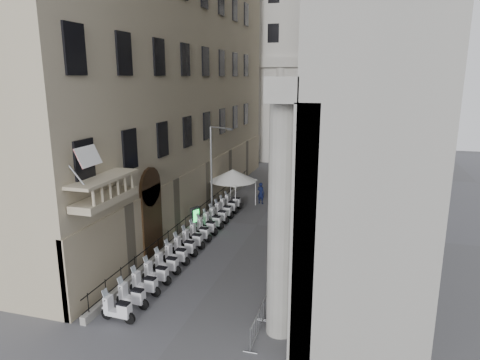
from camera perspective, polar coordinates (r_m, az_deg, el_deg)
The scene contains 35 objects.
far_building at distance 59.02m, azimuth 9.46°, elevation 17.45°, with size 22.00×10.00×30.00m, color beige.
iron_fence at distance 32.52m, azimuth -5.62°, elevation -5.95°, with size 0.30×28.00×1.40m, color black, non-canonical shape.
blue_awning at distance 38.13m, azimuth 10.85°, elevation -3.18°, with size 1.60×3.00×3.00m, color navy, non-canonical shape.
flag at distance 21.92m, azimuth -17.96°, elevation -16.77°, with size 1.00×1.40×8.20m, color #9E0C11, non-canonical shape.
scooter_0 at distance 21.22m, azimuth -15.85°, elevation -17.69°, with size 0.56×1.40×1.50m, color white, non-canonical shape.
scooter_1 at distance 22.15m, azimuth -14.06°, elevation -16.15°, with size 0.56×1.40×1.50m, color white, non-canonical shape.
scooter_2 at distance 23.11m, azimuth -12.45°, elevation -14.73°, with size 0.56×1.40×1.50m, color white, non-canonical shape.
scooter_3 at distance 24.10m, azimuth -10.98°, elevation -13.41°, with size 0.56×1.40×1.50m, color white, non-canonical shape.
scooter_4 at distance 25.12m, azimuth -9.65°, elevation -12.18°, with size 0.56×1.40×1.50m, color white, non-canonical shape.
scooter_5 at distance 26.15m, azimuth -8.43°, elevation -11.05°, with size 0.56×1.40×1.50m, color white, non-canonical shape.
scooter_6 at distance 27.21m, azimuth -7.31°, elevation -10.00°, with size 0.56×1.40×1.50m, color white, non-canonical shape.
scooter_7 at distance 28.29m, azimuth -6.29°, elevation -9.03°, with size 0.56×1.40×1.50m, color white, non-canonical shape.
scooter_8 at distance 29.38m, azimuth -5.34°, elevation -8.13°, with size 0.56×1.40×1.50m, color white, non-canonical shape.
scooter_9 at distance 30.49m, azimuth -4.47°, elevation -7.29°, with size 0.56×1.40×1.50m, color white, non-canonical shape.
scooter_10 at distance 31.60m, azimuth -3.66°, elevation -6.50°, with size 0.56×1.40×1.50m, color white, non-canonical shape.
scooter_11 at distance 32.73m, azimuth -2.91°, elevation -5.77°, with size 0.56×1.40×1.50m, color white, non-canonical shape.
scooter_12 at distance 33.87m, azimuth -2.21°, elevation -5.09°, with size 0.56×1.40×1.50m, color white, non-canonical shape.
scooter_13 at distance 35.02m, azimuth -1.56°, elevation -4.45°, with size 0.56×1.40×1.50m, color white, non-canonical shape.
scooter_14 at distance 36.18m, azimuth -0.95°, elevation -3.85°, with size 0.56×1.40×1.50m, color white, non-canonical shape.
barrier_0 at distance 19.54m, azimuth 2.31°, elevation -20.10°, with size 0.60×2.40×1.10m, color #B3B6BB, non-canonical shape.
barrier_1 at distance 21.62m, azimuth 3.96°, elevation -16.54°, with size 0.60×2.40×1.10m, color #B3B6BB, non-canonical shape.
barrier_2 at distance 23.77m, azimuth 5.27°, elevation -13.60°, with size 0.60×2.40×1.10m, color #B3B6BB, non-canonical shape.
barrier_3 at distance 25.99m, azimuth 6.33°, elevation -11.15°, with size 0.60×2.40×1.10m, color #B3B6BB, non-canonical shape.
barrier_4 at distance 28.25m, azimuth 7.21°, elevation -9.09°, with size 0.60×2.40×1.10m, color #B3B6BB, non-canonical shape.
barrier_5 at distance 30.56m, azimuth 7.95°, elevation -7.33°, with size 0.60×2.40×1.10m, color #B3B6BB, non-canonical shape.
barrier_6 at distance 32.89m, azimuth 8.59°, elevation -5.82°, with size 0.60×2.40×1.10m, color #B3B6BB, non-canonical shape.
barrier_7 at distance 35.24m, azimuth 9.13°, elevation -4.51°, with size 0.60×2.40×1.10m, color #B3B6BB, non-canonical shape.
barrier_8 at distance 37.61m, azimuth 9.61°, elevation -3.36°, with size 0.60×2.40×1.10m, color #B3B6BB, non-canonical shape.
barrier_9 at distance 40.00m, azimuth 10.02°, elevation -2.35°, with size 0.60×2.40×1.10m, color #B3B6BB, non-canonical shape.
security_tent at distance 36.95m, azimuth -1.31°, elevation 0.86°, with size 3.98×3.98×3.23m.
street_lamp at distance 33.76m, azimuth -3.57°, elevation 2.21°, with size 2.17×1.11×7.13m.
info_kiosk at distance 31.52m, azimuth -6.00°, elevation -5.03°, with size 0.49×0.80×1.62m.
pedestrian_a at distance 37.45m, azimuth 2.79°, elevation -1.75°, with size 0.69×0.46×1.90m, color black.
pedestrian_b at distance 43.16m, azimuth 9.15°, elevation -0.00°, with size 0.81×0.63×1.67m, color black.
pedestrian_c at distance 42.60m, azimuth 5.16°, elevation -0.12°, with size 0.77×0.50×1.58m, color black.
Camera 1 is at (7.17, -10.44, 10.83)m, focal length 32.00 mm.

